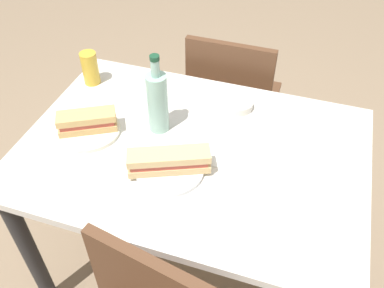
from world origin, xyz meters
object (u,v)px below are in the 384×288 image
at_px(plate_far, 170,170).
at_px(beer_glass, 90,68).
at_px(knife_far, 165,156).
at_px(baguette_sandwich_near, 87,121).
at_px(water_bottle, 158,101).
at_px(plate_near, 89,130).
at_px(olive_bowl, 239,105).
at_px(chair_far, 231,102).
at_px(dining_table, 192,171).
at_px(knife_near, 85,119).
at_px(baguette_sandwich_far, 169,161).

height_order(plate_far, beer_glass, beer_glass).
bearing_deg(knife_far, baguette_sandwich_near, 171.31).
xyz_separation_m(baguette_sandwich_near, water_bottle, (0.23, 0.10, 0.07)).
distance_m(plate_near, knife_far, 0.31).
bearing_deg(olive_bowl, chair_far, 106.33).
bearing_deg(olive_bowl, dining_table, -110.66).
bearing_deg(water_bottle, dining_table, -24.07).
relative_size(beer_glass, olive_bowl, 1.30).
bearing_deg(knife_near, plate_near, -48.73).
distance_m(chair_far, knife_near, 0.77).
xyz_separation_m(plate_far, olive_bowl, (0.13, 0.39, 0.01)).
xyz_separation_m(plate_near, beer_glass, (-0.13, 0.28, 0.06)).
height_order(baguette_sandwich_near, plate_far, baguette_sandwich_near).
height_order(chair_far, baguette_sandwich_near, chair_far).
distance_m(plate_near, plate_far, 0.35).
xyz_separation_m(plate_far, knife_far, (-0.03, 0.04, 0.01)).
height_order(dining_table, beer_glass, beer_glass).
bearing_deg(baguette_sandwich_far, water_bottle, 120.03).
relative_size(dining_table, plate_far, 5.27).
bearing_deg(knife_near, water_bottle, 12.79).
height_order(plate_far, knife_far, knife_far).
distance_m(baguette_sandwich_near, baguette_sandwich_far, 0.35).
height_order(plate_near, knife_far, knife_far).
distance_m(beer_glass, olive_bowl, 0.60).
xyz_separation_m(plate_near, water_bottle, (0.23, 0.10, 0.11)).
height_order(baguette_sandwich_near, baguette_sandwich_far, same).
bearing_deg(knife_near, beer_glass, 112.67).
relative_size(chair_far, baguette_sandwich_near, 4.10).
height_order(knife_near, baguette_sandwich_far, baguette_sandwich_far).
xyz_separation_m(plate_near, baguette_sandwich_far, (0.34, -0.09, 0.04)).
height_order(plate_far, water_bottle, water_bottle).
bearing_deg(olive_bowl, knife_far, -115.66).
relative_size(baguette_sandwich_near, water_bottle, 0.70).
bearing_deg(olive_bowl, knife_near, -152.90).
distance_m(knife_near, beer_glass, 0.26).
distance_m(chair_far, baguette_sandwich_far, 0.78).
bearing_deg(baguette_sandwich_near, chair_far, 59.87).
relative_size(chair_far, beer_glass, 6.35).
xyz_separation_m(plate_near, knife_near, (-0.03, 0.04, 0.01)).
distance_m(water_bottle, olive_bowl, 0.33).
height_order(knife_far, beer_glass, beer_glass).
height_order(chair_far, olive_bowl, chair_far).
relative_size(plate_far, baguette_sandwich_far, 0.83).
height_order(baguette_sandwich_near, knife_near, baguette_sandwich_near).
xyz_separation_m(chair_far, baguette_sandwich_far, (-0.03, -0.73, 0.29)).
bearing_deg(baguette_sandwich_near, plate_far, -14.98).
distance_m(plate_near, baguette_sandwich_far, 0.35).
height_order(chair_far, plate_near, chair_far).
bearing_deg(water_bottle, chair_far, 75.14).
distance_m(dining_table, baguette_sandwich_near, 0.40).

